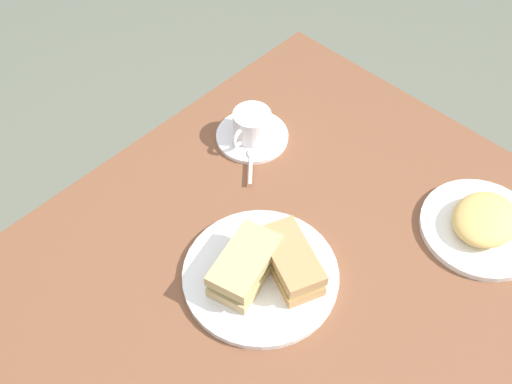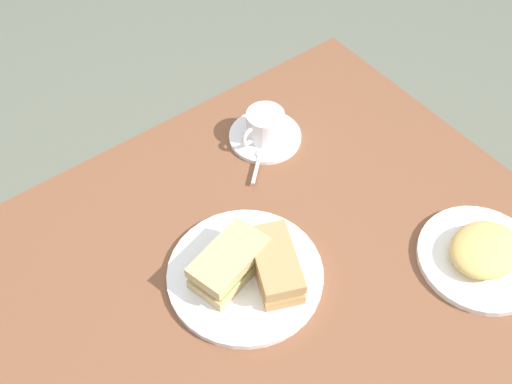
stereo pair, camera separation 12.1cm
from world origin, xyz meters
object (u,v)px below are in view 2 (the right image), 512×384
Objects in this scene: sandwich_plate at (245,275)px; coffee_saucer at (265,137)px; sandwich_back at (275,265)px; coffee_cup at (265,125)px; dining_table at (239,315)px; sandwich_front at (229,263)px; side_plate at (480,258)px; spoon at (259,160)px.

coffee_saucer is at bearing 46.60° from sandwich_plate.
sandwich_back and coffee_cup have the same top height.
sandwich_back is at bearing -14.27° from dining_table.
sandwich_front is at bearing 79.28° from dining_table.
dining_table is 7.85× the size of sandwich_front.
sandwich_plate is at bearing -133.22° from coffee_cup.
coffee_cup is 0.51m from side_plate.
sandwich_plate is 0.07m from sandwich_back.
coffee_cup reaches higher than sandwich_plate.
coffee_saucer is at bearing 45.17° from dining_table.
coffee_cup is at bearing 42.22° from sandwich_front.
dining_table is 15.59× the size of spoon.
sandwich_plate is 0.05m from sandwich_front.
coffee_saucer is 0.04m from coffee_cup.
coffee_saucer is at bearing 8.89° from coffee_cup.
sandwich_plate is at bearing -38.76° from sandwich_front.
sandwich_front is at bearing -137.78° from coffee_cup.
sandwich_back is at bearing -38.70° from sandwich_front.
dining_table is 0.33m from spoon.
sandwich_plate is 1.80× the size of sandwich_front.
spoon reaches higher than side_plate.
coffee_cup reaches higher than spoon.
spoon is at bearing 59.01° from sandwich_back.
coffee_saucer is 1.43× the size of coffee_cup.
coffee_saucer is 0.67× the size of side_plate.
coffee_cup is at bearing 43.13° from spoon.
spoon is at bearing -137.61° from coffee_saucer.
coffee_saucer is at bearing 42.07° from sandwich_front.
coffee_cup is at bearing -171.11° from coffee_saucer.
spoon is (0.22, 0.22, 0.11)m from dining_table.
side_plate is at bearing -31.40° from sandwich_back.
sandwich_back reaches higher than sandwich_plate.
sandwich_plate is 0.36m from coffee_cup.
spoon is (-0.05, -0.05, -0.03)m from coffee_cup.
sandwich_back is (0.06, -0.05, -0.00)m from sandwich_front.
coffee_cup is 1.38× the size of spoon.
dining_table is at bearing -150.57° from sandwich_plate.
side_plate is (0.13, -0.49, 0.00)m from coffee_saucer.
spoon is (-0.06, -0.05, 0.01)m from coffee_saucer.
spoon is 0.34× the size of side_plate.
coffee_cup reaches higher than dining_table.
side_plate is at bearing -28.69° from dining_table.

